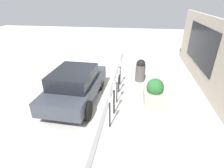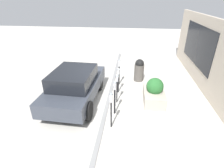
{
  "view_description": "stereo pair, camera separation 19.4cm",
  "coord_description": "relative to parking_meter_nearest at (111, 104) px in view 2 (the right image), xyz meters",
  "views": [
    {
      "loc": [
        -6.59,
        -1.04,
        4.27
      ],
      "look_at": [
        0.0,
        -0.09,
        0.88
      ],
      "focal_mm": 28.0,
      "sensor_mm": 36.0,
      "label": 1
    },
    {
      "loc": [
        -6.62,
        -0.85,
        4.27
      ],
      "look_at": [
        0.0,
        -0.09,
        0.88
      ],
      "focal_mm": 28.0,
      "sensor_mm": 36.0,
      "label": 2
    }
  ],
  "objects": [
    {
      "name": "ground_plane",
      "position": [
        1.69,
        0.25,
        -0.99
      ],
      "size": [
        40.0,
        40.0,
        0.0
      ],
      "primitive_type": "plane",
      "color": "beige"
    },
    {
      "name": "curb_strip",
      "position": [
        1.69,
        0.33,
        -0.97
      ],
      "size": [
        14.41,
        0.16,
        0.04
      ],
      "color": "gray",
      "rests_on": "ground_plane"
    },
    {
      "name": "parking_meter_nearest",
      "position": [
        0.0,
        0.0,
        0.0
      ],
      "size": [
        0.14,
        0.12,
        1.43
      ],
      "color": "black",
      "rests_on": "ground_plane"
    },
    {
      "name": "parking_meter_second",
      "position": [
        0.83,
        -0.04,
        -0.07
      ],
      "size": [
        0.15,
        0.13,
        1.44
      ],
      "color": "black",
      "rests_on": "ground_plane"
    },
    {
      "name": "parking_meter_middle",
      "position": [
        1.66,
        -0.05,
        0.01
      ],
      "size": [
        0.18,
        0.15,
        1.36
      ],
      "color": "black",
      "rests_on": "ground_plane"
    },
    {
      "name": "parking_meter_fourth",
      "position": [
        2.58,
        -0.04,
        -0.15
      ],
      "size": [
        0.17,
        0.14,
        1.27
      ],
      "color": "black",
      "rests_on": "ground_plane"
    },
    {
      "name": "parking_meter_farthest",
      "position": [
        3.41,
        -0.01,
        -0.08
      ],
      "size": [
        0.15,
        0.12,
        1.41
      ],
      "color": "black",
      "rests_on": "ground_plane"
    },
    {
      "name": "planter_box",
      "position": [
        1.93,
        -1.68,
        -0.55
      ],
      "size": [
        1.55,
        0.88,
        1.13
      ],
      "color": "#B2A899",
      "rests_on": "ground_plane"
    },
    {
      "name": "parked_car_front",
      "position": [
        1.53,
        1.75,
        -0.18
      ],
      "size": [
        4.03,
        1.97,
        1.53
      ],
      "rotation": [
        0.0,
        0.0,
        -0.04
      ],
      "color": "#383D47",
      "rests_on": "ground_plane"
    },
    {
      "name": "trash_bin",
      "position": [
        4.06,
        -1.06,
        -0.37
      ],
      "size": [
        0.53,
        0.53,
        1.23
      ],
      "color": "#514C47",
      "rests_on": "ground_plane"
    }
  ]
}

